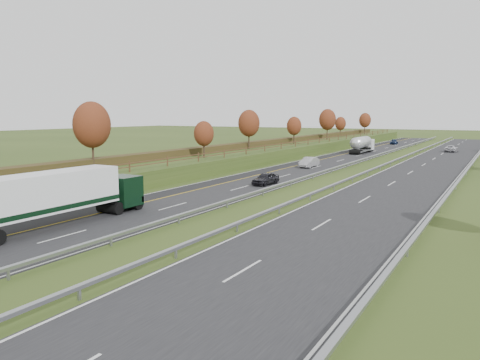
% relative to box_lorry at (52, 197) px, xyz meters
% --- Properties ---
extents(ground, '(400.00, 400.00, 0.00)m').
position_rel_box_lorry_xyz_m(ground, '(9.40, 42.64, -2.33)').
color(ground, '#314418').
rests_on(ground, ground).
extents(near_carriageway, '(10.50, 200.00, 0.04)m').
position_rel_box_lorry_xyz_m(near_carriageway, '(1.40, 47.64, -2.31)').
color(near_carriageway, black).
rests_on(near_carriageway, ground).
extents(far_carriageway, '(10.50, 200.00, 0.04)m').
position_rel_box_lorry_xyz_m(far_carriageway, '(17.90, 47.64, -2.31)').
color(far_carriageway, black).
rests_on(far_carriageway, ground).
extents(hard_shoulder, '(3.00, 200.00, 0.04)m').
position_rel_box_lorry_xyz_m(hard_shoulder, '(-2.35, 47.64, -2.31)').
color(hard_shoulder, black).
rests_on(hard_shoulder, ground).
extents(lane_markings, '(26.75, 200.00, 0.01)m').
position_rel_box_lorry_xyz_m(lane_markings, '(7.80, 47.52, -2.28)').
color(lane_markings, silver).
rests_on(lane_markings, near_carriageway).
extents(embankment_left, '(12.00, 200.00, 2.00)m').
position_rel_box_lorry_xyz_m(embankment_left, '(-11.60, 47.64, -1.33)').
color(embankment_left, '#314418').
rests_on(embankment_left, ground).
extents(hedge_left, '(2.20, 180.00, 1.10)m').
position_rel_box_lorry_xyz_m(hedge_left, '(-13.60, 47.64, 0.22)').
color(hedge_left, '#333115').
rests_on(hedge_left, embankment_left).
extents(fence_left, '(0.12, 189.06, 1.20)m').
position_rel_box_lorry_xyz_m(fence_left, '(-7.10, 47.23, 0.40)').
color(fence_left, '#422B19').
rests_on(fence_left, embankment_left).
extents(median_barrier_near, '(0.32, 200.00, 0.71)m').
position_rel_box_lorry_xyz_m(median_barrier_near, '(7.10, 47.64, -1.72)').
color(median_barrier_near, gray).
rests_on(median_barrier_near, ground).
extents(median_barrier_far, '(0.32, 200.00, 0.71)m').
position_rel_box_lorry_xyz_m(median_barrier_far, '(12.20, 47.64, -1.72)').
color(median_barrier_far, gray).
rests_on(median_barrier_far, ground).
extents(outer_barrier_far, '(0.32, 200.00, 0.71)m').
position_rel_box_lorry_xyz_m(outer_barrier_far, '(23.70, 47.64, -1.71)').
color(outer_barrier_far, gray).
rests_on(outer_barrier_far, ground).
extents(trees_left, '(6.64, 164.30, 7.66)m').
position_rel_box_lorry_xyz_m(trees_left, '(-11.25, 44.27, 4.04)').
color(trees_left, '#2D2116').
rests_on(trees_left, embankment_left).
extents(box_lorry, '(2.58, 16.28, 4.06)m').
position_rel_box_lorry_xyz_m(box_lorry, '(0.00, 0.00, 0.00)').
color(box_lorry, black).
rests_on(box_lorry, near_carriageway).
extents(road_tanker, '(2.40, 11.22, 3.46)m').
position_rel_box_lorry_xyz_m(road_tanker, '(1.52, 76.79, -0.47)').
color(road_tanker, silver).
rests_on(road_tanker, near_carriageway).
extents(car_dark_near, '(2.01, 4.31, 1.43)m').
position_rel_box_lorry_xyz_m(car_dark_near, '(4.00, 26.40, -1.58)').
color(car_dark_near, black).
rests_on(car_dark_near, near_carriageway).
extents(car_silver_mid, '(1.76, 4.79, 1.57)m').
position_rel_box_lorry_xyz_m(car_silver_mid, '(1.70, 45.94, -1.51)').
color(car_silver_mid, '#9C9B9F').
rests_on(car_silver_mid, near_carriageway).
extents(car_small_far, '(2.27, 4.62, 1.29)m').
position_rel_box_lorry_xyz_m(car_small_far, '(1.29, 109.66, -1.64)').
color(car_small_far, '#152342').
rests_on(car_small_far, near_carriageway).
extents(car_oncoming, '(2.46, 5.15, 1.42)m').
position_rel_box_lorry_xyz_m(car_oncoming, '(17.65, 89.39, -1.58)').
color(car_oncoming, silver).
rests_on(car_oncoming, far_carriageway).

